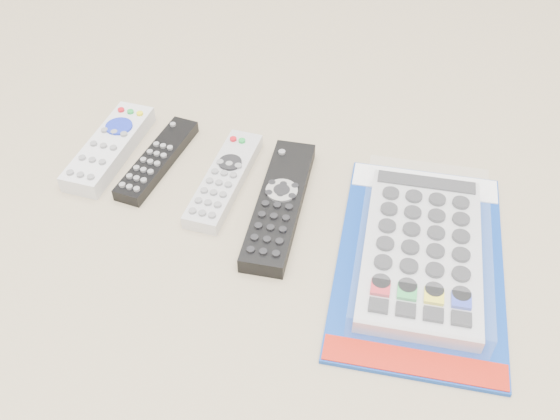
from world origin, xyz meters
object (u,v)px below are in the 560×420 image
(remote_slim_black, at_px, (157,159))
(jumbo_remote_packaged, at_px, (422,249))
(remote_small_grey, at_px, (110,147))
(remote_large_black, at_px, (280,204))
(remote_silver_dvd, at_px, (224,179))

(remote_slim_black, relative_size, jumbo_remote_packaged, 0.50)
(remote_small_grey, bearing_deg, remote_large_black, -8.02)
(remote_large_black, bearing_deg, remote_small_grey, 166.75)
(remote_slim_black, height_order, remote_large_black, remote_large_black)
(remote_silver_dvd, height_order, jumbo_remote_packaged, jumbo_remote_packaged)
(remote_slim_black, xyz_separation_m, remote_large_black, (0.18, -0.02, 0.00))
(remote_small_grey, height_order, remote_slim_black, remote_small_grey)
(jumbo_remote_packaged, bearing_deg, remote_silver_dvd, 162.90)
(remote_slim_black, bearing_deg, remote_large_black, -6.45)
(remote_small_grey, xyz_separation_m, jumbo_remote_packaged, (0.42, -0.04, 0.01))
(remote_small_grey, bearing_deg, jumbo_remote_packaged, -8.54)
(remote_slim_black, bearing_deg, remote_small_grey, -176.14)
(remote_slim_black, distance_m, jumbo_remote_packaged, 0.35)
(remote_slim_black, height_order, jumbo_remote_packaged, jumbo_remote_packaged)
(remote_silver_dvd, distance_m, remote_large_black, 0.08)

